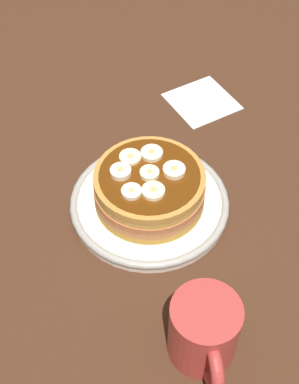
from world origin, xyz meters
The scene contains 12 objects.
ground_plane centered at (0.00, 0.00, -1.50)cm, with size 140.00×140.00×3.00cm, color #422616.
plate centered at (0.00, 0.00, 1.12)cm, with size 24.18×24.18×2.08cm.
pancake_stack centered at (-0.24, -0.20, 4.58)cm, with size 16.89×17.27×5.76cm.
banana_slice_0 centered at (0.34, 0.33, 7.77)cm, with size 2.82×2.82×0.94cm.
banana_slice_1 centered at (-0.44, 3.57, 7.81)cm, with size 3.28×3.28×1.02cm.
banana_slice_2 centered at (-0.88, -4.05, 7.83)cm, with size 3.08×3.08×1.07cm.
banana_slice_3 centered at (2.99, -3.00, 7.72)cm, with size 2.90×2.90×0.83cm.
banana_slice_4 centered at (-3.71, -2.29, 7.66)cm, with size 3.26×3.26×0.71cm.
banana_slice_5 centered at (3.38, 0.38, 7.74)cm, with size 3.30×3.30×0.88cm.
banana_slice_6 centered at (-3.92, 0.94, 7.74)cm, with size 3.31×3.31×0.88cm.
coffee_mug centered at (23.80, 2.91, 4.97)cm, with size 12.18×8.50×9.64cm.
napkin centered at (-23.20, 13.38, 0.15)cm, with size 11.00×11.00×0.30cm, color white.
Camera 1 is at (51.22, -8.01, 64.46)cm, focal length 50.32 mm.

